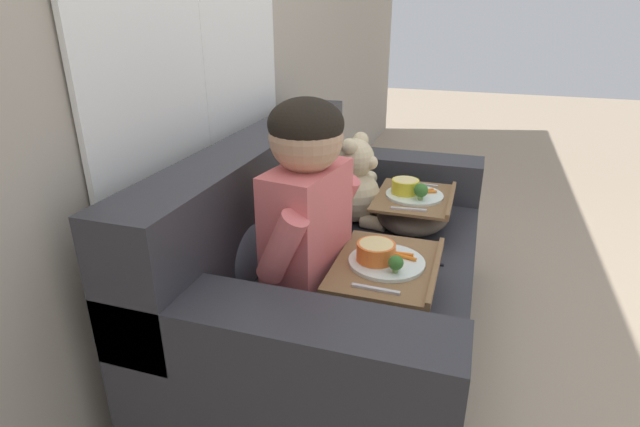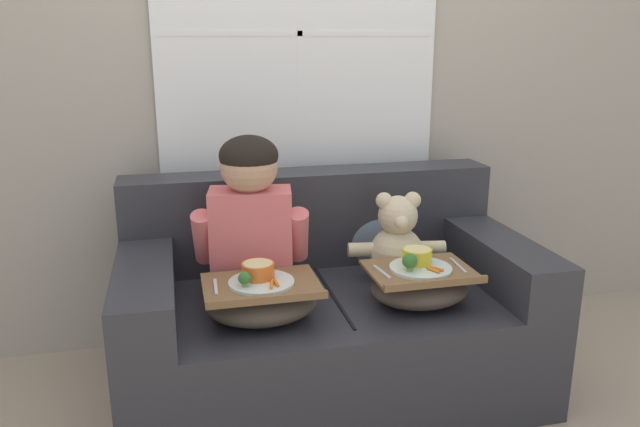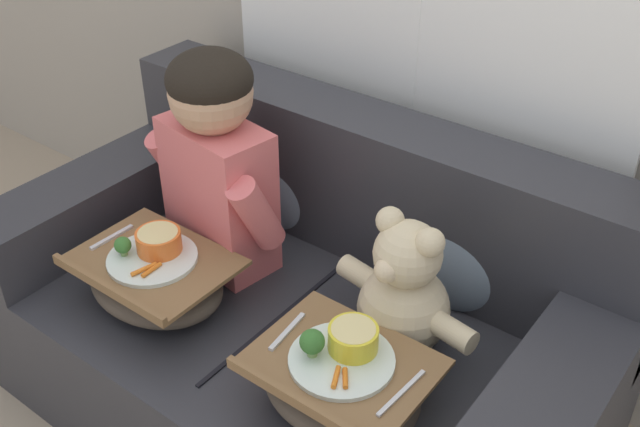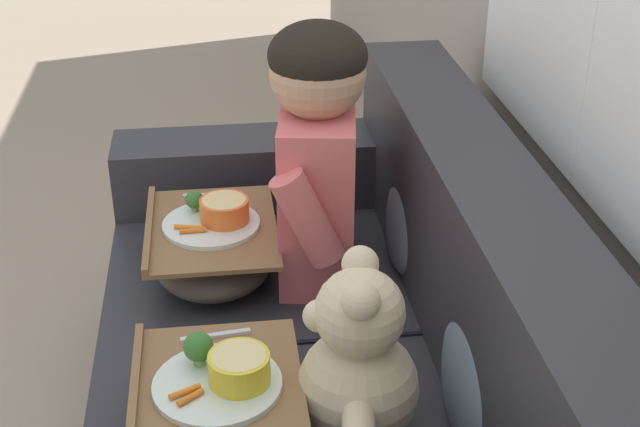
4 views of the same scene
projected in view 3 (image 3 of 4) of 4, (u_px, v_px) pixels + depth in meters
The scene contains 8 objects.
ground_plane at pixel (296, 416), 2.33m from camera, with size 14.00×14.00×0.00m, color tan.
couch at pixel (307, 328), 2.19m from camera, with size 1.70×0.97×0.88m.
throw_pillow_behind_child at pixel (275, 177), 2.35m from camera, with size 0.34×0.17×0.36m.
throw_pillow_behind_teddy at pixel (452, 249), 2.03m from camera, with size 0.36×0.17×0.37m.
child_figure at pixel (215, 152), 2.08m from camera, with size 0.49×0.26×0.66m.
teddy_bear at pixel (403, 295), 1.87m from camera, with size 0.43×0.30×0.40m.
lap_tray_child at pixel (156, 278), 2.06m from camera, with size 0.43×0.32×0.22m.
lap_tray_teddy at pixel (341, 381), 1.74m from camera, with size 0.41×0.32×0.23m.
Camera 3 is at (1.02, -1.22, 1.82)m, focal length 42.00 mm.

